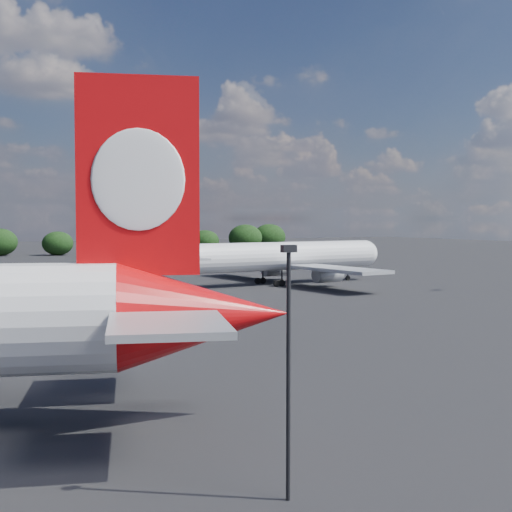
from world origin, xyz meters
name	(u,v)px	position (x,y,z in m)	size (l,w,h in m)	color
china_southern_airliner	(274,257)	(47.27, 69.20, 4.39)	(44.15, 42.04, 14.40)	white
apron_lamp_post	(288,357)	(7.71, -7.55, 5.40)	(0.55, 0.30, 9.52)	black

